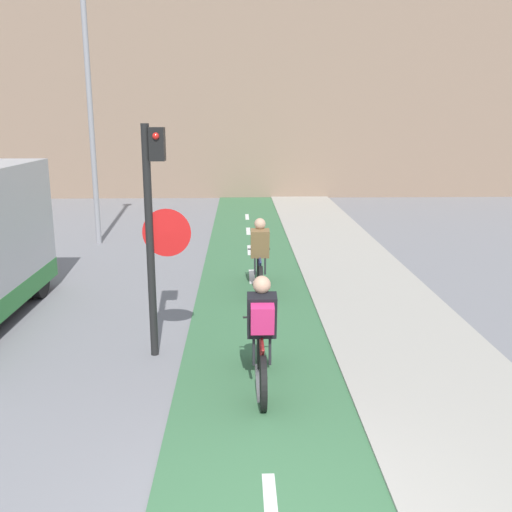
{
  "coord_description": "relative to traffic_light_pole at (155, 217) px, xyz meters",
  "views": [
    {
      "loc": [
        -0.26,
        -3.75,
        3.35
      ],
      "look_at": [
        0.0,
        5.03,
        1.2
      ],
      "focal_mm": 40.0,
      "sensor_mm": 36.0,
      "label": 1
    }
  ],
  "objects": [
    {
      "name": "building_row_background",
      "position": [
        1.41,
        18.9,
        3.01
      ],
      "size": [
        60.0,
        5.2,
        10.04
      ],
      "color": "#89705B",
      "rests_on": "ground_plane"
    },
    {
      "name": "street_lamp_far",
      "position": [
        -2.67,
        7.55,
        2.58
      ],
      "size": [
        0.36,
        0.36,
        7.63
      ],
      "color": "gray",
      "rests_on": "ground_plane"
    },
    {
      "name": "cyclist_near",
      "position": [
        1.42,
        -1.11,
        -1.31
      ],
      "size": [
        0.46,
        1.79,
        1.48
      ],
      "color": "black",
      "rests_on": "ground_plane"
    },
    {
      "name": "traffic_light_pole",
      "position": [
        0.0,
        0.0,
        0.0
      ],
      "size": [
        0.67,
        0.25,
        3.27
      ],
      "color": "black",
      "rests_on": "ground_plane"
    },
    {
      "name": "cyclist_far",
      "position": [
        1.55,
        3.13,
        -1.36
      ],
      "size": [
        0.46,
        1.72,
        1.45
      ],
      "color": "black",
      "rests_on": "ground_plane"
    }
  ]
}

